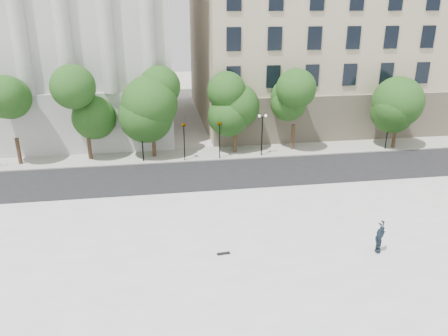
{
  "coord_description": "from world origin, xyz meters",
  "views": [
    {
      "loc": [
        -3.57,
        -16.3,
        13.84
      ],
      "look_at": [
        0.56,
        10.0,
        3.8
      ],
      "focal_mm": 35.0,
      "sensor_mm": 36.0,
      "label": 1
    }
  ],
  "objects": [
    {
      "name": "building_east",
      "position": [
        20.0,
        38.91,
        11.14
      ],
      "size": [
        36.0,
        26.15,
        23.0
      ],
      "color": "#BFAD91",
      "rests_on": "ground"
    },
    {
      "name": "building_west",
      "position": [
        -17.0,
        38.57,
        12.89
      ],
      "size": [
        31.5,
        27.65,
        25.6
      ],
      "color": "#BABAB5",
      "rests_on": "ground"
    },
    {
      "name": "skateboard",
      "position": [
        -0.25,
        5.01,
        0.49
      ],
      "size": [
        0.76,
        0.25,
        0.08
      ],
      "primitive_type": "cube",
      "rotation": [
        0.0,
        0.0,
        0.08
      ],
      "color": "black",
      "rests_on": "plaza"
    },
    {
      "name": "street_trees",
      "position": [
        2.32,
        23.73,
        4.99
      ],
      "size": [
        40.26,
        5.46,
        7.77
      ],
      "color": "#382619",
      "rests_on": "ground"
    },
    {
      "name": "traffic_light_east",
      "position": [
        2.09,
        22.3,
        3.73
      ],
      "size": [
        1.05,
        1.82,
        4.23
      ],
      "color": "black",
      "rests_on": "ground"
    },
    {
      "name": "person_lying",
      "position": [
        8.51,
        3.81,
        0.72
      ],
      "size": [
        1.71,
        2.02,
        0.53
      ],
      "primitive_type": "imported",
      "rotation": [
        -1.54,
        0.0,
        0.61
      ],
      "color": "black",
      "rests_on": "plaza"
    },
    {
      "name": "far_sidewalk",
      "position": [
        0.0,
        24.0,
        0.06
      ],
      "size": [
        60.0,
        4.0,
        0.12
      ],
      "primitive_type": "cube",
      "color": "#B0ADA2",
      "rests_on": "ground"
    },
    {
      "name": "street",
      "position": [
        0.0,
        18.0,
        0.01
      ],
      "size": [
        60.0,
        8.0,
        0.02
      ],
      "primitive_type": "cube",
      "color": "black",
      "rests_on": "ground"
    },
    {
      "name": "lamp_posts",
      "position": [
        0.74,
        22.6,
        2.89
      ],
      "size": [
        38.85,
        0.28,
        4.56
      ],
      "color": "black",
      "rests_on": "ground"
    },
    {
      "name": "ground",
      "position": [
        0.0,
        0.0,
        0.0
      ],
      "size": [
        160.0,
        160.0,
        0.0
      ],
      "primitive_type": "plane",
      "color": "beige",
      "rests_on": "ground"
    },
    {
      "name": "traffic_light_west",
      "position": [
        -1.22,
        22.3,
        3.77
      ],
      "size": [
        0.83,
        1.95,
        4.27
      ],
      "color": "black",
      "rests_on": "ground"
    },
    {
      "name": "plaza",
      "position": [
        0.0,
        3.0,
        0.23
      ],
      "size": [
        44.0,
        22.0,
        0.45
      ],
      "primitive_type": "cube",
      "color": "white",
      "rests_on": "ground"
    }
  ]
}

